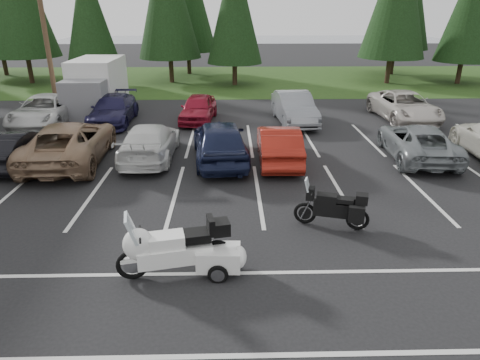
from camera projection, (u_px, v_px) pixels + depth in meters
name	position (u px, v px, depth m)	size (l,w,h in m)	color
ground	(244.00, 207.00, 13.04)	(120.00, 120.00, 0.00)	black
grass_strip	(234.00, 80.00, 35.24)	(80.00, 16.00, 0.01)	#1E3D13
lake_water	(259.00, 46.00, 64.01)	(70.00, 50.00, 0.02)	slate
utility_pole	(44.00, 26.00, 22.14)	(1.60, 0.26, 9.00)	#473321
box_truck	(94.00, 87.00, 23.88)	(2.40, 5.60, 2.90)	silver
stall_markings	(242.00, 182.00, 14.89)	(32.00, 16.00, 0.01)	silver
conifer_3	(88.00, 12.00, 30.61)	(3.87, 3.87, 9.02)	#332316
conifer_5	(234.00, 6.00, 30.89)	(4.14, 4.14, 9.63)	#332316
conifer_7	(472.00, 4.00, 31.40)	(4.27, 4.27, 9.94)	#332316
car_near_1	(15.00, 148.00, 16.24)	(1.40, 4.03, 1.33)	black
car_near_2	(70.00, 142.00, 16.49)	(2.65, 5.75, 1.60)	#86684E
car_near_3	(150.00, 142.00, 16.89)	(1.96, 4.82, 1.40)	silver
car_near_4	(220.00, 141.00, 16.53)	(1.97, 4.90, 1.67)	#161C39
car_near_5	(279.00, 144.00, 16.51)	(1.52, 4.36, 1.44)	maroon
car_near_6	(417.00, 141.00, 16.97)	(2.26, 4.91, 1.37)	slate
car_far_0	(45.00, 110.00, 21.73)	(2.45, 5.31, 1.48)	silver
car_far_1	(113.00, 110.00, 22.05)	(1.96, 4.83, 1.40)	#1A173B
car_far_2	(198.00, 108.00, 22.42)	(1.63, 4.06, 1.38)	maroon
car_far_3	(294.00, 108.00, 22.05)	(1.66, 4.76, 1.57)	gray
car_far_4	(404.00, 106.00, 22.65)	(2.45, 5.31, 1.48)	beige
touring_motorcycle	(174.00, 243.00, 9.51)	(2.89, 0.89, 1.60)	white
cargo_trailer	(219.00, 260.00, 9.70)	(1.43, 0.80, 0.66)	white
adventure_motorcycle	(332.00, 204.00, 11.62)	(2.26, 0.79, 1.38)	black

